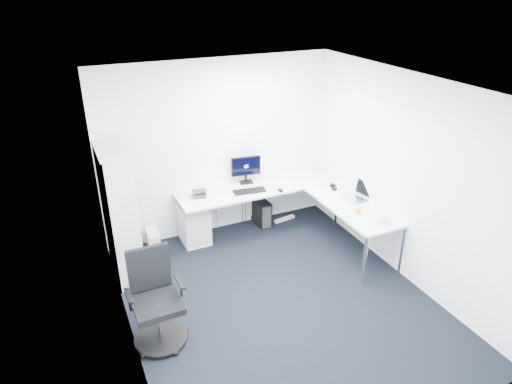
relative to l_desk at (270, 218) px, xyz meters
name	(u,v)px	position (x,y,z in m)	size (l,w,h in m)	color
ground	(280,302)	(-0.55, -1.40, -0.38)	(4.20, 4.20, 0.00)	black
ceiling	(286,88)	(-0.55, -1.40, 2.32)	(4.20, 4.20, 0.00)	white
wall_back	(218,149)	(-0.55, 0.70, 0.97)	(3.60, 0.02, 2.70)	white
wall_front	(410,323)	(-0.55, -3.50, 0.97)	(3.60, 0.02, 2.70)	white
wall_left	(121,242)	(-2.35, -1.40, 0.97)	(0.02, 4.20, 2.70)	white
wall_right	(407,180)	(1.25, -1.40, 0.97)	(0.02, 4.20, 2.70)	white
l_desk	(270,218)	(0.00, 0.00, 0.00)	(2.62, 1.47, 0.76)	silver
drawer_pedestal	(194,223)	(-1.08, 0.45, -0.08)	(0.40, 0.50, 0.61)	silver
bookshelf	(120,215)	(-2.17, 0.05, 0.52)	(0.35, 0.90, 1.80)	#B7B9B9
task_chair	(157,302)	(-2.08, -1.45, 0.17)	(0.62, 0.62, 1.10)	black
black_pc_tower	(261,212)	(0.09, 0.52, -0.17)	(0.19, 0.43, 0.42)	black
beige_pc_tower	(154,242)	(-1.72, 0.40, -0.21)	(0.16, 0.37, 0.35)	beige
power_strip	(284,219)	(0.49, 0.45, -0.36)	(0.38, 0.07, 0.04)	silver
monitor	(246,170)	(-0.15, 0.57, 0.61)	(0.47, 0.15, 0.45)	black
black_keyboard	(250,191)	(-0.24, 0.24, 0.39)	(0.49, 0.17, 0.02)	black
mouse	(280,190)	(0.19, 0.06, 0.40)	(0.05, 0.09, 0.03)	black
desk_phone	(199,192)	(-0.98, 0.41, 0.45)	(0.20, 0.20, 0.14)	#2D2D2F
laptop	(355,192)	(1.05, -0.64, 0.50)	(0.34, 0.33, 0.24)	silver
white_keyboard	(331,203)	(0.67, -0.60, 0.39)	(0.13, 0.45, 0.02)	silver
headphones	(334,186)	(1.00, -0.17, 0.41)	(0.13, 0.20, 0.05)	black
orange_fruit	(358,210)	(0.85, -0.99, 0.43)	(0.09, 0.09, 0.09)	orange
tissue_box	(379,218)	(0.97, -1.29, 0.42)	(0.11, 0.21, 0.07)	silver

